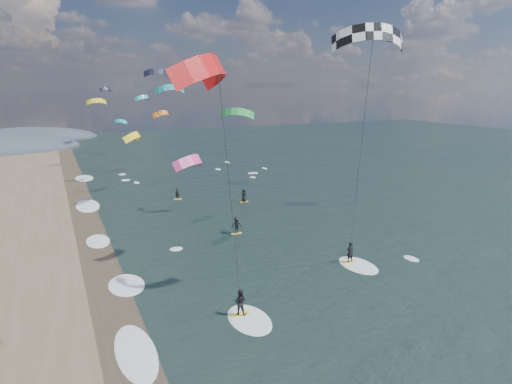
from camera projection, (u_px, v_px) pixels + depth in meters
name	position (u px, v px, depth m)	size (l,w,h in m)	color
ground	(364.00, 357.00, 24.11)	(260.00, 260.00, 0.00)	black
wet_sand_strip	(117.00, 320.00, 27.82)	(3.00, 240.00, 0.00)	#382D23
kitesurfer_near_a	(369.00, 88.00, 27.70)	(7.98, 9.14, 18.91)	yellow
kitesurfer_near_b	(229.00, 164.00, 21.07)	(6.97, 9.37, 16.60)	yellow
far_kitesurfers	(230.00, 209.00, 49.66)	(8.62, 16.94, 1.80)	yellow
bg_kite_field	(147.00, 103.00, 67.88)	(14.17, 75.91, 10.93)	green
shoreline_surf	(124.00, 287.00, 32.48)	(2.40, 79.40, 0.11)	white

